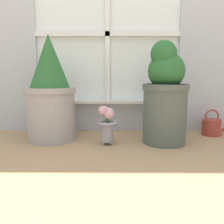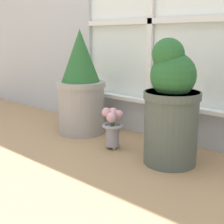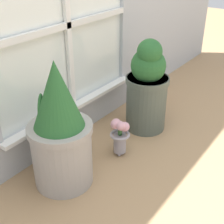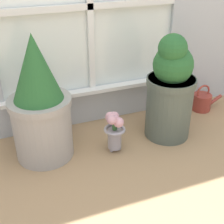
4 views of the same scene
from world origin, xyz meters
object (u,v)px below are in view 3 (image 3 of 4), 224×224
Objects in this scene: potted_plant_left at (60,132)px; flower_vase at (120,134)px; potted_plant_right at (147,88)px; watering_can at (150,93)px.

potted_plant_left reaches higher than flower_vase.
potted_plant_left is at bearing 174.67° from potted_plant_right.
flower_vase is (-0.37, -0.04, -0.16)m from potted_plant_right.
potted_plant_right is 0.40m from flower_vase.
watering_can is (0.40, 0.19, -0.24)m from potted_plant_right.
potted_plant_left is 2.98× the size of watering_can.
potted_plant_right reaches higher than flower_vase.
potted_plant_right is (0.75, -0.07, -0.01)m from potted_plant_left.
potted_plant_left is 0.43m from flower_vase.
flower_vase is 1.06× the size of watering_can.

